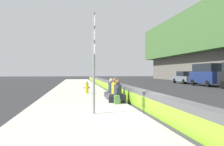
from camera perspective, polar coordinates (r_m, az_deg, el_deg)
ground_plane at (r=9.46m, az=9.08°, el=-9.65°), size 160.00×160.00×0.00m
sidewalk_strip at (r=9.01m, az=-7.43°, el=-9.69°), size 80.00×4.40×0.14m
jersey_barrier at (r=9.39m, az=9.06°, el=-7.10°), size 76.00×0.45×0.85m
route_sign_post at (r=8.52m, az=-4.34°, el=4.35°), size 0.44×0.09×3.60m
fire_hydrant at (r=16.63m, az=-6.07°, el=-3.32°), size 0.26×0.46×0.88m
seated_person_foreground at (r=11.72m, az=1.37°, el=-5.30°), size 0.86×0.95×1.12m
seated_person_middle at (r=12.86m, az=0.78°, el=-4.72°), size 0.81×0.92×1.18m
seated_person_rear at (r=14.22m, az=-0.16°, el=-4.35°), size 0.70×0.80×1.10m
backpack at (r=11.11m, az=1.20°, el=-6.42°), size 0.32×0.28×0.40m
parked_car_fourth at (r=29.27m, az=21.96°, el=-0.29°), size 5.11×2.12×2.56m
parked_car_midline at (r=34.55m, az=17.08°, el=-1.01°), size 4.53×2.00×1.71m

